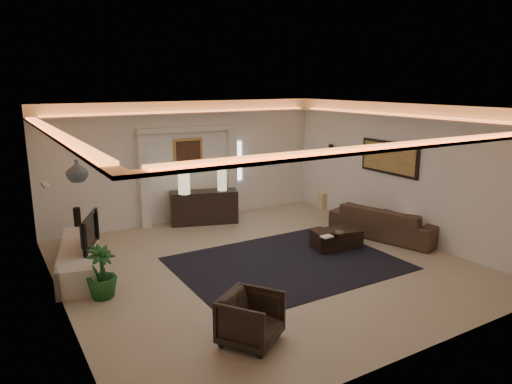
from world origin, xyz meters
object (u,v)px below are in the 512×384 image
console (204,207)px  armchair (251,319)px  sofa (385,222)px  coffee_table (336,238)px

console → armchair: 5.49m
sofa → coffee_table: bearing=72.4°
console → sofa: (2.98, -3.00, -0.06)m
coffee_table → armchair: 4.00m
armchair → coffee_table: bearing=-0.9°
console → coffee_table: (1.59, -2.99, -0.20)m
console → coffee_table: console is taller
coffee_table → armchair: bearing=-134.7°
sofa → armchair: 5.20m
console → armchair: size_ratio=2.16×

